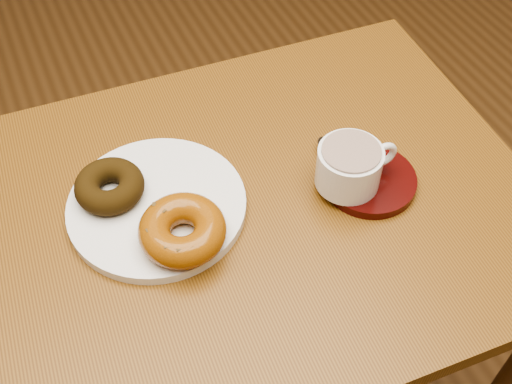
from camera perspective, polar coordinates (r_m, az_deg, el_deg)
name	(u,v)px	position (r m, az deg, el deg)	size (l,w,h in m)	color
ground	(155,335)	(1.71, -8.96, -12.49)	(6.00, 6.00, 0.00)	brown
cafe_table	(244,255)	(1.02, -1.03, -5.66)	(0.88, 0.68, 0.79)	brown
donut_plate	(157,206)	(0.92, -8.79, -1.21)	(0.25, 0.25, 0.02)	white
donut_cinnamon	(109,186)	(0.92, -12.89, 0.52)	(0.10, 0.10, 0.04)	#302009
donut_caramel	(182,230)	(0.85, -6.56, -3.37)	(0.13, 0.13, 0.04)	#91500F
saucer	(369,180)	(0.95, 10.04, 1.05)	(0.14, 0.14, 0.01)	#350807
coffee_cup	(350,166)	(0.91, 8.37, 2.31)	(0.12, 0.09, 0.07)	white
teaspoon	(328,149)	(0.97, 6.43, 3.83)	(0.03, 0.11, 0.01)	silver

